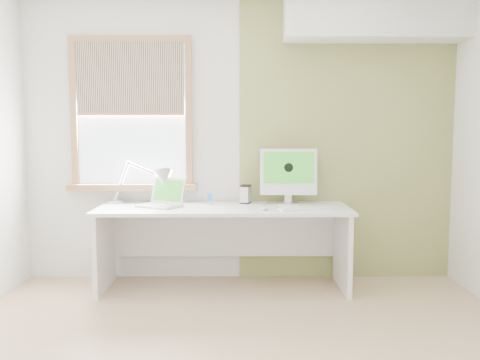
{
  "coord_description": "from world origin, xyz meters",
  "views": [
    {
      "loc": [
        -0.03,
        -2.95,
        1.4
      ],
      "look_at": [
        0.0,
        1.05,
        1.0
      ],
      "focal_mm": 37.48,
      "sensor_mm": 36.0,
      "label": 1
    }
  ],
  "objects_px": {
    "laptop": "(163,199)",
    "external_drive": "(246,194)",
    "desk_lamp": "(154,182)",
    "imac": "(288,173)",
    "desk": "(224,228)"
  },
  "relations": [
    {
      "from": "external_drive",
      "to": "desk",
      "type": "bearing_deg",
      "value": -138.57
    },
    {
      "from": "desk",
      "to": "imac",
      "type": "relative_size",
      "value": 4.27
    },
    {
      "from": "desk_lamp",
      "to": "external_drive",
      "type": "bearing_deg",
      "value": 2.69
    },
    {
      "from": "laptop",
      "to": "external_drive",
      "type": "relative_size",
      "value": 2.68
    },
    {
      "from": "desk",
      "to": "laptop",
      "type": "bearing_deg",
      "value": -179.09
    },
    {
      "from": "desk",
      "to": "desk_lamp",
      "type": "distance_m",
      "value": 0.76
    },
    {
      "from": "desk_lamp",
      "to": "imac",
      "type": "distance_m",
      "value": 1.22
    },
    {
      "from": "laptop",
      "to": "external_drive",
      "type": "height_order",
      "value": "laptop"
    },
    {
      "from": "desk_lamp",
      "to": "imac",
      "type": "height_order",
      "value": "imac"
    },
    {
      "from": "external_drive",
      "to": "desk_lamp",
      "type": "bearing_deg",
      "value": -177.31
    },
    {
      "from": "laptop",
      "to": "imac",
      "type": "xyz_separation_m",
      "value": [
        1.12,
        0.13,
        0.22
      ]
    },
    {
      "from": "laptop",
      "to": "desk",
      "type": "bearing_deg",
      "value": 0.91
    },
    {
      "from": "desk",
      "to": "laptop",
      "type": "height_order",
      "value": "laptop"
    },
    {
      "from": "desk_lamp",
      "to": "laptop",
      "type": "height_order",
      "value": "desk_lamp"
    },
    {
      "from": "desk",
      "to": "external_drive",
      "type": "distance_m",
      "value": 0.38
    }
  ]
}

